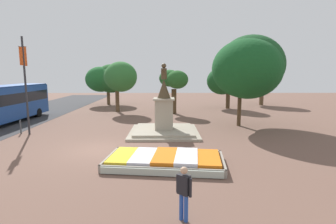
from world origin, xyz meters
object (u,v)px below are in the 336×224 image
flower_planter (166,160)px  banner_pole (25,83)px  pedestrian_near_planter (184,190)px  statue_monument (164,121)px  kerb_bollard_north (21,127)px  city_bus (2,102)px

flower_planter → banner_pole: 12.47m
banner_pole → pedestrian_near_planter: (10.58, -11.38, -2.79)m
statue_monument → kerb_bollard_north: size_ratio=5.04×
pedestrian_near_planter → kerb_bollard_north: pedestrian_near_planter is taller
city_bus → flower_planter: bearing=-36.2°
city_bus → kerb_bollard_north: 5.29m
statue_monument → pedestrian_near_planter: bearing=-86.6°
city_bus → pedestrian_near_planter: bearing=-45.9°
flower_planter → kerb_bollard_north: bearing=147.8°
flower_planter → city_bus: size_ratio=0.53×
flower_planter → pedestrian_near_planter: 4.94m
city_bus → pedestrian_near_planter: city_bus is taller
kerb_bollard_north → city_bus: bearing=133.8°
flower_planter → banner_pole: size_ratio=0.86×
statue_monument → city_bus: statue_monument is taller
flower_planter → statue_monument: 6.86m
flower_planter → city_bus: bearing=143.8°
banner_pole → pedestrian_near_planter: banner_pole is taller
pedestrian_near_planter → city_bus: bearing=134.1°
banner_pole → city_bus: bearing=137.5°
flower_planter → pedestrian_near_planter: bearing=-83.4°
pedestrian_near_planter → banner_pole: bearing=132.9°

